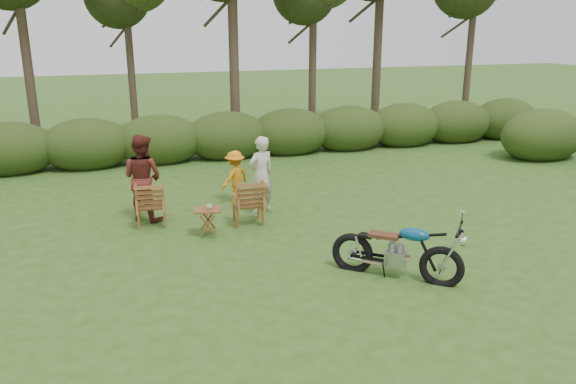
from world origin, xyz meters
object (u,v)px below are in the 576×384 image
object	(u,v)px
lawn_chair_left	(152,225)
adult_a	(262,212)
side_table	(208,222)
cup	(209,207)
motorcycle	(395,277)
lawn_chair_right	(248,223)
adult_b	(146,219)
child	(236,202)

from	to	relation	value
lawn_chair_left	adult_a	size ratio (longest dim) A/B	0.56
side_table	lawn_chair_left	bearing A→B (deg)	136.04
cup	adult_a	size ratio (longest dim) A/B	0.07
side_table	adult_a	xyz separation A→B (m)	(1.34, 1.04, -0.27)
cup	adult_a	distance (m)	1.76
motorcycle	lawn_chair_right	bearing A→B (deg)	157.93
motorcycle	adult_a	distance (m)	3.96
adult_b	side_table	bearing A→B (deg)	169.09
adult_a	adult_b	xyz separation A→B (m)	(-2.42, 0.32, 0.00)
adult_a	child	bearing A→B (deg)	-84.89
lawn_chair_right	cup	bearing A→B (deg)	30.23
lawn_chair_right	child	bearing A→B (deg)	-89.50
lawn_chair_left	cup	size ratio (longest dim) A/B	8.46
side_table	adult_a	bearing A→B (deg)	37.72
lawn_chair_right	adult_b	distance (m)	2.18
side_table	adult_a	size ratio (longest dim) A/B	0.32
child	adult_a	bearing A→B (deg)	80.69
lawn_chair_right	side_table	distance (m)	1.04
side_table	child	xyz separation A→B (m)	(0.96, 1.88, -0.27)
lawn_chair_left	adult_a	distance (m)	2.32
lawn_chair_right	cup	world-z (taller)	cup
side_table	cup	xyz separation A→B (m)	(0.04, -0.00, 0.31)
motorcycle	lawn_chair_right	xyz separation A→B (m)	(-1.64, 3.17, 0.00)
adult_a	lawn_chair_right	bearing A→B (deg)	34.45
lawn_chair_left	cup	world-z (taller)	cup
child	lawn_chair_right	bearing A→B (deg)	54.02
side_table	lawn_chair_right	bearing A→B (deg)	26.07
side_table	motorcycle	bearing A→B (deg)	-47.15
side_table	cup	distance (m)	0.31
lawn_chair_right	motorcycle	bearing A→B (deg)	120.20
motorcycle	lawn_chair_left	bearing A→B (deg)	174.37
adult_b	cup	bearing A→B (deg)	170.09
lawn_chair_left	lawn_chair_right	bearing A→B (deg)	170.86
lawn_chair_left	adult_b	size ratio (longest dim) A/B	0.52
adult_a	adult_b	size ratio (longest dim) A/B	0.93
adult_a	lawn_chair_left	bearing A→B (deg)	-16.78
cup	child	size ratio (longest dim) A/B	0.09
lawn_chair_right	side_table	xyz separation A→B (m)	(-0.90, -0.44, 0.27)
motorcycle	cup	world-z (taller)	cup
lawn_chair_right	cup	xyz separation A→B (m)	(-0.86, -0.44, 0.58)
side_table	adult_b	xyz separation A→B (m)	(-1.08, 1.35, -0.27)
lawn_chair_left	adult_a	xyz separation A→B (m)	(2.32, 0.10, 0.00)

